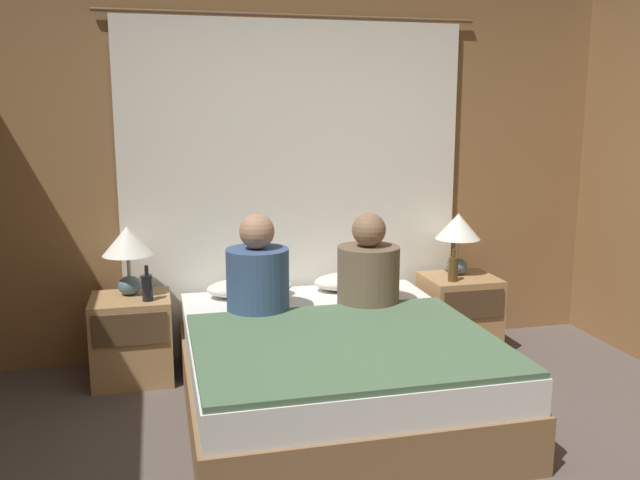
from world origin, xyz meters
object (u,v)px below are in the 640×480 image
(person_right_in_bed, at_px, (368,269))
(pillow_right, at_px, (354,281))
(nightstand_left, at_px, (132,338))
(pillow_left, at_px, (250,287))
(person_left_in_bed, at_px, (258,274))
(beer_bottle_on_right_stand, at_px, (453,269))
(nightstand_right, at_px, (459,313))
(lamp_right, at_px, (458,231))
(beer_bottle_on_left_stand, at_px, (147,287))
(lamp_left, at_px, (128,247))
(bed, at_px, (332,369))

(person_right_in_bed, bearing_deg, pillow_right, 86.59)
(nightstand_left, relative_size, person_right_in_bed, 0.92)
(pillow_left, xyz_separation_m, person_left_in_bed, (0.00, -0.37, 0.18))
(pillow_right, bearing_deg, beer_bottle_on_right_stand, -13.66)
(nightstand_left, distance_m, person_left_in_bed, 0.93)
(nightstand_left, height_order, person_right_in_bed, person_right_in_bed)
(nightstand_left, bearing_deg, nightstand_right, 0.00)
(nightstand_right, relative_size, lamp_right, 1.23)
(person_left_in_bed, bearing_deg, lamp_right, 14.61)
(beer_bottle_on_left_stand, bearing_deg, lamp_left, 122.73)
(beer_bottle_on_right_stand, bearing_deg, nightstand_right, 43.95)
(nightstand_left, xyz_separation_m, lamp_right, (2.22, 0.07, 0.57))
(person_left_in_bed, bearing_deg, beer_bottle_on_right_stand, 8.89)
(pillow_right, height_order, beer_bottle_on_right_stand, beer_bottle_on_right_stand)
(nightstand_right, bearing_deg, beer_bottle_on_right_stand, -136.05)
(bed, relative_size, pillow_right, 3.43)
(bed, relative_size, nightstand_left, 3.57)
(lamp_left, height_order, person_left_in_bed, person_left_in_bed)
(pillow_right, bearing_deg, bed, -115.02)
(beer_bottle_on_left_stand, distance_m, beer_bottle_on_right_stand, 2.00)
(pillow_right, height_order, person_right_in_bed, person_right_in_bed)
(pillow_right, bearing_deg, lamp_right, 0.93)
(bed, relative_size, nightstand_right, 3.57)
(bed, bearing_deg, person_left_in_bed, 132.11)
(person_right_in_bed, bearing_deg, beer_bottle_on_left_stand, 170.94)
(pillow_right, distance_m, person_right_in_bed, 0.41)
(lamp_left, distance_m, person_right_in_bed, 1.50)
(nightstand_left, height_order, lamp_right, lamp_right)
(bed, height_order, pillow_left, pillow_left)
(lamp_left, bearing_deg, nightstand_left, -90.00)
(bed, relative_size, beer_bottle_on_left_stand, 8.68)
(nightstand_left, distance_m, pillow_left, 0.80)
(lamp_left, bearing_deg, beer_bottle_on_right_stand, -4.58)
(lamp_right, bearing_deg, beer_bottle_on_left_stand, -175.41)
(lamp_left, distance_m, pillow_left, 0.81)
(person_right_in_bed, bearing_deg, person_left_in_bed, 180.00)
(lamp_right, height_order, person_right_in_bed, person_right_in_bed)
(nightstand_left, distance_m, beer_bottle_on_right_stand, 2.14)
(nightstand_right, height_order, pillow_left, pillow_left)
(lamp_left, distance_m, person_left_in_bed, 0.85)
(nightstand_right, xyz_separation_m, lamp_right, (0.00, 0.07, 0.57))
(bed, distance_m, pillow_right, 0.90)
(pillow_left, xyz_separation_m, beer_bottle_on_right_stand, (1.36, -0.16, 0.09))
(bed, height_order, person_left_in_bed, person_left_in_bed)
(beer_bottle_on_left_stand, bearing_deg, nightstand_right, 2.76)
(pillow_left, bearing_deg, person_right_in_bed, -28.14)
(nightstand_left, height_order, pillow_right, pillow_right)
(lamp_right, height_order, pillow_left, lamp_right)
(lamp_right, xyz_separation_m, beer_bottle_on_right_stand, (-0.11, -0.17, -0.22))
(beer_bottle_on_right_stand, bearing_deg, pillow_right, 166.34)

